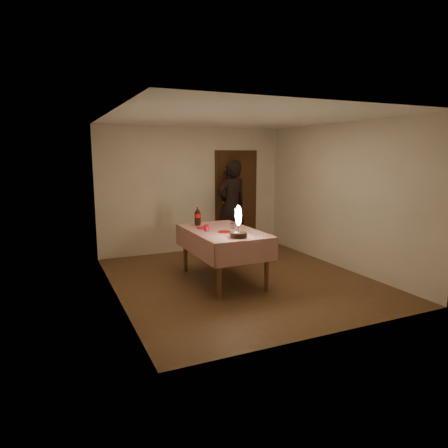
{
  "coord_description": "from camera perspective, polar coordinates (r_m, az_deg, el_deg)",
  "views": [
    {
      "loc": [
        -2.86,
        -5.67,
        2.05
      ],
      "look_at": [
        -0.29,
        0.02,
        0.95
      ],
      "focal_mm": 32.0,
      "sensor_mm": 36.0,
      "label": 1
    }
  ],
  "objects": [
    {
      "name": "cola_bottle",
      "position": [
        6.82,
        -3.81,
        1.08
      ],
      "size": [
        0.1,
        0.1,
        0.32
      ],
      "color": "black",
      "rests_on": "dining_table"
    },
    {
      "name": "birthday_cake",
      "position": [
        5.79,
        2.07,
        -0.71
      ],
      "size": [
        0.31,
        0.31,
        0.47
      ],
      "color": "white",
      "rests_on": "dining_table"
    },
    {
      "name": "napkin_stack",
      "position": [
        6.57,
        -3.12,
        -0.53
      ],
      "size": [
        0.15,
        0.15,
        0.02
      ],
      "primitive_type": "cube",
      "color": "red",
      "rests_on": "dining_table"
    },
    {
      "name": "photographer",
      "position": [
        8.4,
        1.12,
        2.57
      ],
      "size": [
        0.79,
        0.6,
        1.92
      ],
      "color": "black",
      "rests_on": "ground"
    },
    {
      "name": "room_shell",
      "position": [
        6.45,
        2.44,
        6.46
      ],
      "size": [
        4.04,
        4.54,
        2.62
      ],
      "color": "beige",
      "rests_on": "ground"
    },
    {
      "name": "amber_bottle_left",
      "position": [
        6.98,
        -3.58,
        1.0
      ],
      "size": [
        0.06,
        0.06,
        0.25
      ],
      "color": "#52250E",
      "rests_on": "dining_table"
    },
    {
      "name": "dining_table",
      "position": [
        6.43,
        -0.18,
        -1.84
      ],
      "size": [
        1.02,
        1.72,
        0.84
      ],
      "color": "brown",
      "rests_on": "ground"
    },
    {
      "name": "red_cup",
      "position": [
        6.3,
        -2.52,
        -0.6
      ],
      "size": [
        0.08,
        0.08,
        0.1
      ],
      "primitive_type": "cylinder",
      "color": "red",
      "rests_on": "dining_table"
    },
    {
      "name": "ground",
      "position": [
        6.68,
        2.37,
        -7.89
      ],
      "size": [
        4.0,
        4.5,
        0.01
      ],
      "primitive_type": "cube",
      "color": "brown",
      "rests_on": "ground"
    },
    {
      "name": "clear_cup",
      "position": [
        6.54,
        1.24,
        -0.24
      ],
      "size": [
        0.07,
        0.07,
        0.09
      ],
      "primitive_type": "cylinder",
      "color": "silver",
      "rests_on": "dining_table"
    },
    {
      "name": "red_plate",
      "position": [
        6.24,
        0.1,
        -1.12
      ],
      "size": [
        0.22,
        0.22,
        0.01
      ],
      "primitive_type": "cylinder",
      "color": "#AB120B",
      "rests_on": "dining_table"
    }
  ]
}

